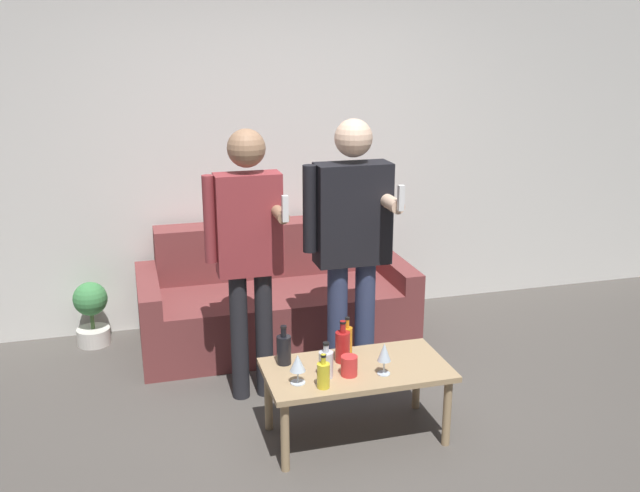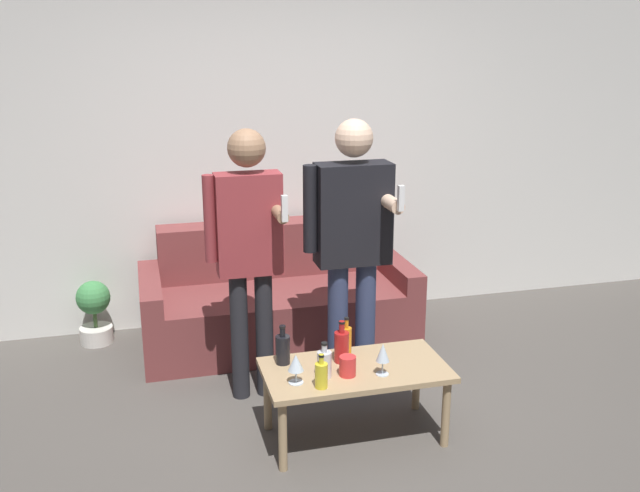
% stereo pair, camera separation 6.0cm
% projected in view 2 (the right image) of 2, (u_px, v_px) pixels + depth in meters
% --- Properties ---
extents(ground_plane, '(16.00, 16.00, 0.00)m').
position_uv_depth(ground_plane, '(364.00, 463.00, 3.62)').
color(ground_plane, '#514C47').
extents(wall_back, '(8.00, 0.06, 2.70)m').
position_uv_depth(wall_back, '(278.00, 140.00, 5.18)').
color(wall_back, silver).
rests_on(wall_back, ground_plane).
extents(couch, '(1.87, 0.84, 0.80)m').
position_uv_depth(couch, '(277.00, 300.00, 5.03)').
color(couch, brown).
rests_on(couch, ground_plane).
extents(coffee_table, '(0.97, 0.51, 0.41)m').
position_uv_depth(coffee_table, '(355.00, 376.00, 3.75)').
color(coffee_table, tan).
rests_on(coffee_table, ground_plane).
extents(bottle_orange, '(0.06, 0.06, 0.18)m').
position_uv_depth(bottle_orange, '(321.00, 374.00, 3.51)').
color(bottle_orange, yellow).
rests_on(bottle_orange, coffee_table).
extents(bottle_green, '(0.06, 0.06, 0.22)m').
position_uv_depth(bottle_green, '(346.00, 340.00, 3.86)').
color(bottle_green, orange).
rests_on(bottle_green, coffee_table).
extents(bottle_dark, '(0.08, 0.08, 0.22)m').
position_uv_depth(bottle_dark, '(283.00, 349.00, 3.76)').
color(bottle_dark, black).
rests_on(bottle_dark, coffee_table).
extents(bottle_yellow, '(0.08, 0.08, 0.23)m').
position_uv_depth(bottle_yellow, '(342.00, 346.00, 3.78)').
color(bottle_yellow, '#B21E1E').
rests_on(bottle_yellow, coffee_table).
extents(bottle_red, '(0.07, 0.07, 0.19)m').
position_uv_depth(bottle_red, '(324.00, 363.00, 3.61)').
color(bottle_red, silver).
rests_on(bottle_red, coffee_table).
extents(wine_glass_near, '(0.08, 0.08, 0.15)m').
position_uv_depth(wine_glass_near, '(296.00, 364.00, 3.54)').
color(wine_glass_near, silver).
rests_on(wine_glass_near, coffee_table).
extents(wine_glass_far, '(0.07, 0.07, 0.17)m').
position_uv_depth(wine_glass_far, '(383.00, 353.00, 3.63)').
color(wine_glass_far, silver).
rests_on(wine_glass_far, coffee_table).
extents(cup_on_table, '(0.09, 0.09, 0.10)m').
position_uv_depth(cup_on_table, '(348.00, 366.00, 3.64)').
color(cup_on_table, red).
rests_on(cup_on_table, coffee_table).
extents(person_standing_left, '(0.44, 0.41, 1.60)m').
position_uv_depth(person_standing_left, '(249.00, 242.00, 4.03)').
color(person_standing_left, '#232328').
rests_on(person_standing_left, ground_plane).
extents(person_standing_right, '(0.52, 0.43, 1.64)m').
position_uv_depth(person_standing_right, '(352.00, 236.00, 4.16)').
color(person_standing_right, navy).
rests_on(person_standing_right, ground_plane).
extents(potted_plant, '(0.23, 0.23, 0.45)m').
position_uv_depth(potted_plant, '(94.00, 309.00, 4.96)').
color(potted_plant, silver).
rests_on(potted_plant, ground_plane).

